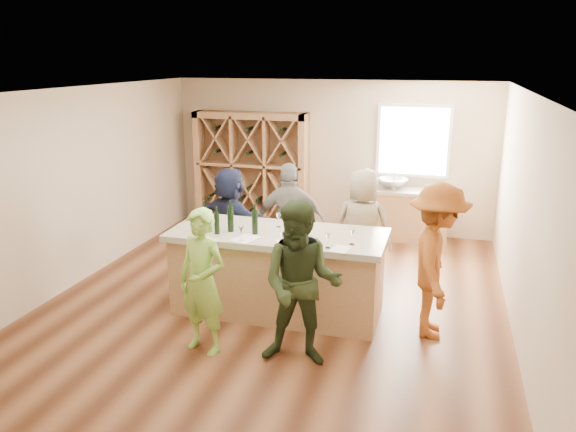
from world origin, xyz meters
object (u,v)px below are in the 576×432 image
(tasting_counter_base, at_px, (278,275))
(wine_bottle_b, at_px, (217,223))
(wine_bottle_a, at_px, (205,219))
(person_far_mid, at_px, (290,222))
(person_far_left, at_px, (231,221))
(person_far_right, at_px, (362,229))
(wine_bottle_c, at_px, (231,219))
(person_server, at_px, (437,261))
(person_near_right, at_px, (302,284))
(wine_rack, at_px, (251,170))
(person_near_left, at_px, (202,282))
(wine_bottle_e, at_px, (255,222))
(sink, at_px, (393,184))

(tasting_counter_base, distance_m, wine_bottle_b, 1.04)
(wine_bottle_a, bearing_deg, person_far_mid, 60.00)
(wine_bottle_a, xyz_separation_m, person_far_left, (-0.17, 1.30, -0.41))
(wine_bottle_a, bearing_deg, person_far_right, 35.98)
(wine_bottle_c, height_order, person_server, person_server)
(person_near_right, bearing_deg, wine_rack, 109.61)
(wine_rack, xyz_separation_m, person_near_right, (2.21, -4.71, -0.20))
(person_server, bearing_deg, wine_bottle_b, 90.75)
(person_near_left, distance_m, person_server, 2.69)
(person_near_left, bearing_deg, person_far_mid, 95.81)
(wine_bottle_e, xyz_separation_m, person_far_mid, (0.10, 1.27, -0.36))
(person_server, xyz_separation_m, person_far_left, (-3.03, 1.21, -0.10))
(wine_bottle_c, bearing_deg, sink, 65.35)
(person_far_mid, bearing_deg, person_near_right, 92.21)
(sink, distance_m, wine_bottle_e, 3.89)
(tasting_counter_base, distance_m, person_far_left, 1.58)
(person_server, distance_m, person_far_right, 1.61)
(sink, bearing_deg, wine_bottle_c, -114.65)
(person_far_right, bearing_deg, wine_bottle_c, 45.12)
(person_near_left, bearing_deg, person_far_right, 73.16)
(wine_bottle_e, bearing_deg, person_server, 1.30)
(sink, distance_m, person_far_left, 3.23)
(wine_bottle_b, bearing_deg, wine_rack, 103.21)
(wine_bottle_b, height_order, person_near_right, person_near_right)
(wine_bottle_b, bearing_deg, tasting_counter_base, 21.53)
(wine_bottle_a, bearing_deg, person_far_left, 97.48)
(wine_bottle_a, height_order, person_far_mid, person_far_mid)
(person_server, bearing_deg, sink, 10.32)
(wine_bottle_a, height_order, person_far_left, person_far_left)
(wine_rack, bearing_deg, wine_bottle_b, -76.79)
(wine_bottle_a, distance_m, person_far_right, 2.27)
(person_near_left, height_order, person_near_right, person_near_right)
(person_far_mid, bearing_deg, person_far_right, 164.23)
(wine_bottle_c, distance_m, person_far_left, 1.41)
(wine_rack, bearing_deg, person_near_left, -76.97)
(person_far_left, bearing_deg, person_far_right, -153.79)
(sink, height_order, person_far_left, person_far_left)
(person_near_left, bearing_deg, person_server, 38.48)
(sink, xyz_separation_m, wine_bottle_c, (-1.67, -3.64, 0.23))
(person_far_left, bearing_deg, wine_bottle_a, 123.14)
(tasting_counter_base, xyz_separation_m, wine_bottle_b, (-0.71, -0.28, 0.71))
(tasting_counter_base, distance_m, wine_bottle_e, 0.79)
(wine_bottle_c, xyz_separation_m, person_server, (2.53, 0.04, -0.32))
(sink, bearing_deg, tasting_counter_base, -107.33)
(wine_bottle_a, xyz_separation_m, wine_bottle_c, (0.33, 0.05, 0.01))
(wine_bottle_b, xyz_separation_m, person_far_mid, (0.55, 1.40, -0.34))
(person_far_mid, xyz_separation_m, person_far_right, (1.06, 0.01, -0.01))
(wine_rack, height_order, person_near_right, wine_rack)
(person_far_right, relative_size, person_far_left, 1.05)
(person_near_right, bearing_deg, wine_bottle_e, 125.19)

